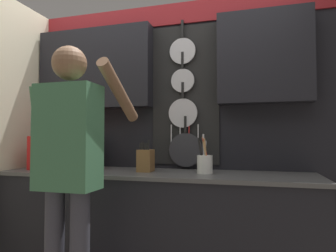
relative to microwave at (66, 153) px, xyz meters
name	(u,v)px	position (x,y,z in m)	size (l,w,h in m)	color
base_cabinet_counter	(154,231)	(0.82, -0.01, -0.61)	(2.48, 0.64, 0.92)	black
back_wall_unit	(162,104)	(0.80, 0.28, 0.43)	(3.05, 0.20, 2.41)	black
microwave	(66,153)	(0.00, 0.00, 0.00)	(0.51, 0.36, 0.29)	red
knife_block	(146,160)	(0.75, 0.00, -0.05)	(0.12, 0.15, 0.26)	brown
utensil_crock	(205,163)	(1.23, 0.00, -0.06)	(0.12, 0.12, 0.30)	white
person	(69,158)	(0.47, -0.64, 0.00)	(0.54, 0.62, 1.78)	#383842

